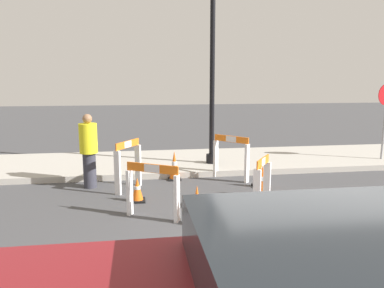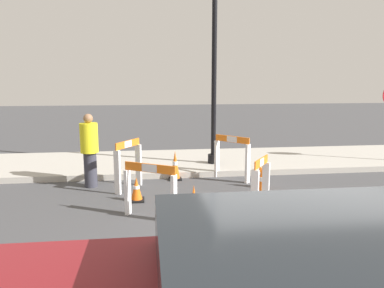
# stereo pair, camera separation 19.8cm
# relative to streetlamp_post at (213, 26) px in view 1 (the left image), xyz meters

# --- Properties ---
(ground_plane) EXTENTS (60.00, 60.00, 0.00)m
(ground_plane) POSITION_rel_streetlamp_post_xyz_m (0.10, -5.42, -3.73)
(ground_plane) COLOR #424244
(sidewalk_slab) EXTENTS (18.00, 2.95, 0.15)m
(sidewalk_slab) POSITION_rel_streetlamp_post_xyz_m (0.10, 0.55, -3.66)
(sidewalk_slab) COLOR #ADA89E
(sidewalk_slab) RESTS_ON ground_plane
(streetlamp_post) EXTENTS (0.44, 0.44, 5.62)m
(streetlamp_post) POSITION_rel_streetlamp_post_xyz_m (0.00, 0.00, 0.00)
(streetlamp_post) COLOR black
(streetlamp_post) RESTS_ON sidewalk_slab
(barricade_0) EXTENTS (0.52, 0.66, 1.00)m
(barricade_0) POSITION_rel_streetlamp_post_xyz_m (0.28, -3.35, -3.21)
(barricade_0) COLOR white
(barricade_0) RESTS_ON ground_plane
(barricade_1) EXTENTS (0.74, 0.77, 1.06)m
(barricade_1) POSITION_rel_streetlamp_post_xyz_m (0.23, -1.19, -3.15)
(barricade_1) COLOR white
(barricade_1) RESTS_ON ground_plane
(barricade_2) EXTENTS (0.57, 0.77, 1.09)m
(barricade_2) POSITION_rel_streetlamp_post_xyz_m (-2.18, -1.70, -3.14)
(barricade_2) COLOR white
(barricade_2) RESTS_ON ground_plane
(barricade_3) EXTENTS (0.91, 0.61, 0.97)m
(barricade_3) POSITION_rel_streetlamp_post_xyz_m (-1.73, -3.47, -3.19)
(barricade_3) COLOR white
(barricade_3) RESTS_ON ground_plane
(traffic_cone_0) EXTENTS (0.30, 0.30, 0.55)m
(traffic_cone_0) POSITION_rel_streetlamp_post_xyz_m (0.73, -1.90, -3.47)
(traffic_cone_0) COLOR black
(traffic_cone_0) RESTS_ON ground_plane
(traffic_cone_1) EXTENTS (0.30, 0.30, 0.66)m
(traffic_cone_1) POSITION_rel_streetlamp_post_xyz_m (0.55, -2.56, -3.41)
(traffic_cone_1) COLOR black
(traffic_cone_1) RESTS_ON ground_plane
(traffic_cone_2) EXTENTS (0.30, 0.30, 0.49)m
(traffic_cone_2) POSITION_rel_streetlamp_post_xyz_m (-1.99, -2.52, -3.50)
(traffic_cone_2) COLOR black
(traffic_cone_2) RESTS_ON ground_plane
(traffic_cone_3) EXTENTS (0.30, 0.30, 0.71)m
(traffic_cone_3) POSITION_rel_streetlamp_post_xyz_m (-1.11, -1.02, -3.39)
(traffic_cone_3) COLOR black
(traffic_cone_3) RESTS_ON ground_plane
(traffic_cone_4) EXTENTS (0.30, 0.30, 0.68)m
(traffic_cone_4) POSITION_rel_streetlamp_post_xyz_m (-1.02, -3.87, -3.40)
(traffic_cone_4) COLOR black
(traffic_cone_4) RESTS_ON ground_plane
(person_worker) EXTENTS (0.51, 0.51, 1.65)m
(person_worker) POSITION_rel_streetlamp_post_xyz_m (-3.04, -1.38, -2.86)
(person_worker) COLOR #33333D
(person_worker) RESTS_ON ground_plane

